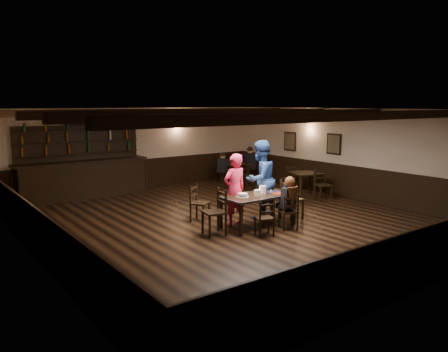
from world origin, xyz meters
TOP-DOWN VIEW (x-y plane):
  - ground at (0.00, 0.00)m, footprint 10.00×10.00m
  - room_shell at (0.01, 0.04)m, footprint 9.02×10.02m
  - dining_table at (0.24, -0.83)m, footprint 1.74×0.88m
  - chair_near_left at (-0.16, -1.52)m, footprint 0.47×0.46m
  - chair_near_right at (0.62, -1.46)m, footprint 0.49×0.48m
  - chair_end_left at (-0.89, -0.77)m, footprint 0.53×0.55m
  - chair_end_right at (1.26, -0.82)m, footprint 0.46×0.48m
  - chair_far_pushed at (-0.64, 0.44)m, footprint 0.57×0.56m
  - woman_pink at (-0.13, -0.40)m, footprint 0.63×0.42m
  - man_blue at (0.80, -0.24)m, footprint 1.06×0.89m
  - seated_person at (0.65, -1.41)m, footprint 0.32×0.48m
  - cake at (-0.21, -0.81)m, footprint 0.28×0.28m
  - plate_stack_a at (0.13, -0.92)m, footprint 0.15×0.15m
  - plate_stack_b at (0.39, -0.80)m, footprint 0.16×0.16m
  - tea_light at (0.29, -0.77)m, footprint 0.05×0.05m
  - salt_shaker at (0.59, -0.86)m, footprint 0.03×0.03m
  - pepper_shaker at (0.70, -0.87)m, footprint 0.03×0.03m
  - drink_glass at (0.51, -0.71)m, footprint 0.07×0.07m
  - menu_red at (0.73, -0.97)m, footprint 0.30×0.23m
  - menu_blue at (0.78, -0.74)m, footprint 0.31×0.25m
  - bar_counter at (-1.98, 4.72)m, footprint 3.93×0.70m
  - back_table_a at (3.60, 0.83)m, footprint 1.08×1.08m
  - back_table_b at (3.05, 3.65)m, footprint 0.88×0.88m
  - bg_patron_left at (2.58, 3.76)m, footprint 0.27×0.37m
  - bg_patron_right at (3.90, 3.86)m, footprint 0.27×0.41m

SIDE VIEW (x-z plane):
  - ground at x=0.00m, z-range 0.00..0.00m
  - chair_near_left at x=-0.16m, z-range 0.07..0.85m
  - chair_near_right at x=0.62m, z-range 0.07..0.89m
  - chair_far_pushed at x=-0.64m, z-range 0.08..0.97m
  - chair_end_right at x=1.26m, z-range 0.08..1.08m
  - chair_end_left at x=-0.89m, z-range 0.08..1.09m
  - back_table_b at x=3.05m, z-range 0.27..1.03m
  - back_table_a at x=3.60m, z-range 0.28..1.03m
  - dining_table at x=0.24m, z-range 0.31..1.06m
  - bar_counter at x=-1.98m, z-range -0.37..1.83m
  - menu_red at x=0.73m, z-range 0.75..0.76m
  - menu_blue at x=0.78m, z-range 0.75..0.76m
  - tea_light at x=0.29m, z-range 0.75..0.81m
  - cake at x=-0.21m, z-range 0.75..0.84m
  - pepper_shaker at x=0.70m, z-range 0.75..0.83m
  - salt_shaker at x=0.59m, z-range 0.75..0.83m
  - drink_glass at x=0.51m, z-range 0.75..0.87m
  - seated_person at x=0.65m, z-range 0.42..1.21m
  - bg_patron_left at x=2.58m, z-range 0.46..1.17m
  - plate_stack_a at x=0.13m, z-range 0.75..0.90m
  - plate_stack_b at x=0.39m, z-range 0.75..0.94m
  - woman_pink at x=-0.13m, z-range 0.00..1.70m
  - bg_patron_right at x=3.90m, z-range 0.47..1.28m
  - man_blue at x=0.80m, z-range 0.00..1.95m
  - room_shell at x=0.01m, z-range 0.39..3.10m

